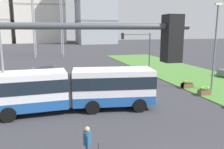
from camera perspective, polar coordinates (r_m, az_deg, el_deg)
articulated_bus at (r=17.17m, az=-9.04°, el=-3.46°), size 11.97×3.44×3.00m
car_maroon_sedan at (r=28.44m, az=-16.52°, el=0.09°), size 4.55×2.36×1.58m
pedestrian_crossing at (r=10.67m, az=-6.11°, el=-16.33°), size 0.36×0.58×1.74m
flower_planter_3 at (r=22.69m, az=21.89°, el=-3.78°), size 1.10×0.56×0.74m
flower_planter_4 at (r=24.89m, az=18.02°, el=-2.27°), size 1.10×0.56×0.74m
flower_planter_5 at (r=24.80m, az=18.16°, el=-2.33°), size 1.10×0.56×0.74m
traffic_light_near_left at (r=3.93m, az=-23.75°, el=-14.51°), size 4.50×0.28×6.14m
traffic_light_far_right at (r=30.91m, az=6.87°, el=7.11°), size 4.20×0.28×5.52m
streetlight_left at (r=17.40m, az=-25.97°, el=7.69°), size 0.70×0.28×9.56m
streetlight_median at (r=24.36m, az=24.15°, el=7.01°), size 0.70×0.28×8.35m
apartment_tower_centre at (r=107.35m, az=-4.26°, el=17.84°), size 15.90×20.01×37.65m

